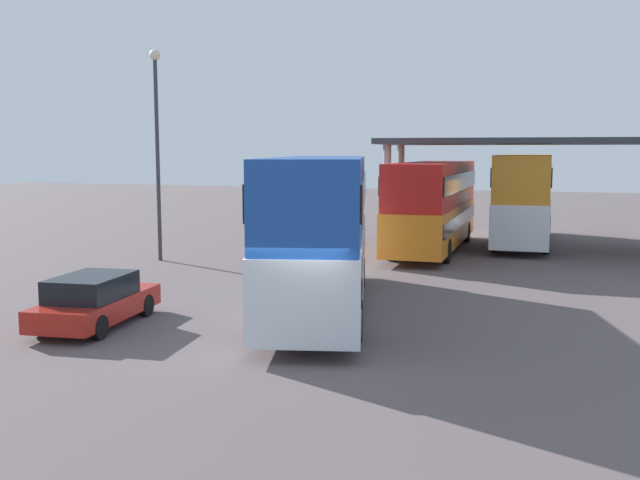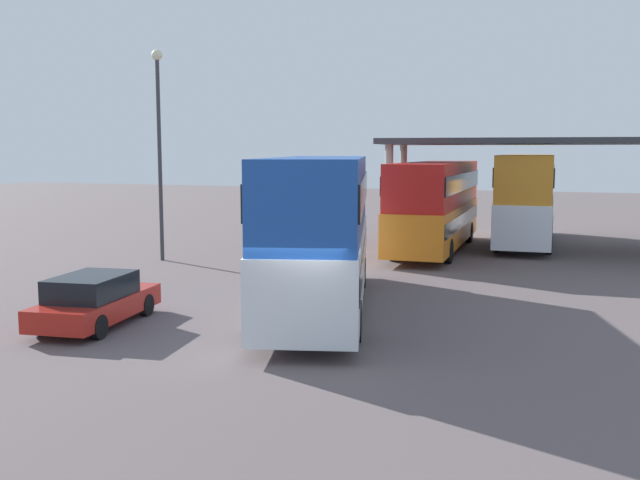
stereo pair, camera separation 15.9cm
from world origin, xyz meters
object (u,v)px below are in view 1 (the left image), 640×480
Objects in this scene: double_decker_mid_row at (524,195)px; lamppost_tall at (157,131)px; parked_hatchback at (95,301)px; double_decker_near_canopy at (433,202)px; double_decker_main at (320,227)px.

double_decker_mid_row is 1.30× the size of lamppost_tall.
parked_hatchback is 18.04m from double_decker_near_canopy.
lamppost_tall is at bearing 125.76° from double_decker_mid_row.
double_decker_main reaches higher than double_decker_near_canopy.
double_decker_near_canopy is at bearing -18.75° from double_decker_main.
double_decker_mid_row reaches higher than double_decker_main.
lamppost_tall is at bearing 39.65° from double_decker_main.
double_decker_near_canopy is (0.79, 13.28, -0.16)m from double_decker_main.
double_decker_near_canopy is at bearing -25.43° from parked_hatchback.
lamppost_tall is (-4.51, 10.33, 4.65)m from parked_hatchback.
double_decker_near_canopy is 1.04× the size of double_decker_mid_row.
double_decker_near_canopy is (5.60, 17.08, 1.53)m from parked_hatchback.
double_decker_mid_row is (4.51, 17.16, 0.00)m from double_decker_main.
parked_hatchback is 23.00m from double_decker_mid_row.
double_decker_near_canopy reaches higher than parked_hatchback.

